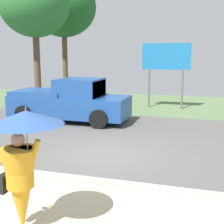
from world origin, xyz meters
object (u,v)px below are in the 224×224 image
Objects in this scene: roadside_billboard at (166,61)px; tree_center_back at (64,7)px; tree_left_far at (35,6)px; monk_pedestrian at (22,165)px; pickup_truck at (70,101)px.

roadside_billboard is 8.97m from tree_center_back.
tree_center_back is at bearing 155.94° from roadside_billboard.
tree_left_far is at bearing -168.75° from roadside_billboard.
tree_center_back is (-0.50, 4.75, 0.60)m from tree_left_far.
monk_pedestrian is at bearing -67.31° from tree_center_back.
roadside_billboard is 0.43× the size of tree_center_back.
pickup_truck is 6.56m from tree_left_far.
tree_center_back is at bearing 96.06° from tree_left_far.
tree_left_far reaches higher than roadside_billboard.
roadside_billboard reaches higher than monk_pedestrian.
pickup_truck is at bearing -63.79° from tree_center_back.
monk_pedestrian is at bearing -93.43° from roadside_billboard.
tree_center_back reaches higher than pickup_truck.
monk_pedestrian is 0.26× the size of tree_center_back.
monk_pedestrian is 0.61× the size of roadside_billboard.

